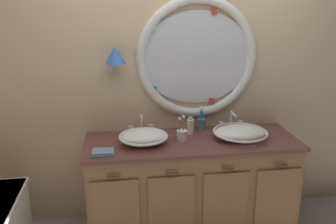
% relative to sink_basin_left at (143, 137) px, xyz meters
% --- Properties ---
extents(back_wall_assembly, '(6.40, 0.26, 2.60)m').
position_rel_sink_basin_left_xyz_m(back_wall_assembly, '(0.35, 0.36, 0.41)').
color(back_wall_assembly, '#D6B78E').
rests_on(back_wall_assembly, ground_plane).
extents(vanity_counter, '(1.76, 0.64, 0.84)m').
position_rel_sink_basin_left_xyz_m(vanity_counter, '(0.40, 0.03, -0.48)').
color(vanity_counter, olive).
rests_on(vanity_counter, ground_plane).
extents(sink_basin_left, '(0.40, 0.40, 0.12)m').
position_rel_sink_basin_left_xyz_m(sink_basin_left, '(0.00, 0.00, 0.00)').
color(sink_basin_left, white).
rests_on(sink_basin_left, vanity_counter).
extents(sink_basin_right, '(0.45, 0.45, 0.11)m').
position_rel_sink_basin_left_xyz_m(sink_basin_right, '(0.80, 0.00, -0.01)').
color(sink_basin_right, white).
rests_on(sink_basin_right, vanity_counter).
extents(faucet_set_left, '(0.23, 0.12, 0.17)m').
position_rel_sink_basin_left_xyz_m(faucet_set_left, '(-0.00, 0.24, 0.00)').
color(faucet_set_left, silver).
rests_on(faucet_set_left, vanity_counter).
extents(faucet_set_right, '(0.23, 0.15, 0.16)m').
position_rel_sink_basin_left_xyz_m(faucet_set_right, '(0.80, 0.24, 0.00)').
color(faucet_set_right, silver).
rests_on(faucet_set_right, vanity_counter).
extents(toothbrush_holder_left, '(0.09, 0.09, 0.22)m').
position_rel_sink_basin_left_xyz_m(toothbrush_holder_left, '(0.31, 0.02, -0.01)').
color(toothbrush_holder_left, white).
rests_on(toothbrush_holder_left, vanity_counter).
extents(toothbrush_holder_right, '(0.08, 0.08, 0.22)m').
position_rel_sink_basin_left_xyz_m(toothbrush_holder_right, '(0.53, 0.24, 0.00)').
color(toothbrush_holder_right, slate).
rests_on(toothbrush_holder_right, vanity_counter).
extents(soap_dispenser, '(0.06, 0.07, 0.16)m').
position_rel_sink_basin_left_xyz_m(soap_dispenser, '(0.42, 0.17, 0.01)').
color(soap_dispenser, '#EFE5C6').
rests_on(soap_dispenser, vanity_counter).
extents(folded_hand_towel, '(0.17, 0.12, 0.03)m').
position_rel_sink_basin_left_xyz_m(folded_hand_towel, '(-0.32, -0.16, -0.05)').
color(folded_hand_towel, '#7593A8').
rests_on(folded_hand_towel, vanity_counter).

